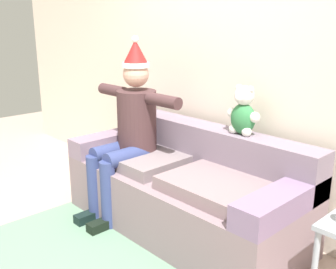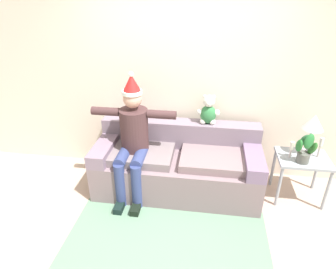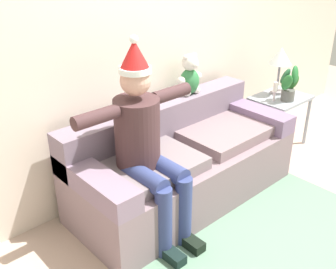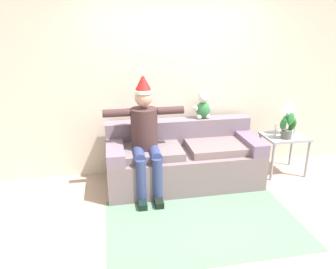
# 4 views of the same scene
# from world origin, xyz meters

# --- Properties ---
(ground_plane) EXTENTS (10.00, 10.00, 0.00)m
(ground_plane) POSITION_xyz_m (0.00, 0.00, 0.00)
(ground_plane) COLOR tan
(back_wall) EXTENTS (7.00, 0.10, 2.70)m
(back_wall) POSITION_xyz_m (0.00, 1.55, 1.35)
(back_wall) COLOR beige
(back_wall) RESTS_ON ground_plane
(couch) EXTENTS (2.05, 0.87, 0.83)m
(couch) POSITION_xyz_m (0.00, 1.03, 0.34)
(couch) COLOR gray
(couch) RESTS_ON ground_plane
(person_seated) EXTENTS (1.02, 0.77, 1.55)m
(person_seated) POSITION_xyz_m (-0.53, 0.87, 0.80)
(person_seated) COLOR #452C2D
(person_seated) RESTS_ON ground_plane
(teddy_bear) EXTENTS (0.29, 0.17, 0.38)m
(teddy_bear) POSITION_xyz_m (0.35, 1.30, 1.00)
(teddy_bear) COLOR #307741
(teddy_bear) RESTS_ON couch
(side_table) EXTENTS (0.60, 0.48, 0.58)m
(side_table) POSITION_xyz_m (1.50, 1.03, 0.49)
(side_table) COLOR #939CA6
(side_table) RESTS_ON ground_plane
(table_lamp) EXTENTS (0.24, 0.24, 0.51)m
(table_lamp) POSITION_xyz_m (1.56, 1.13, 0.98)
(table_lamp) COLOR gray
(table_lamp) RESTS_ON side_table
(potted_plant) EXTENTS (0.25, 0.22, 0.40)m
(potted_plant) POSITION_xyz_m (1.46, 0.93, 0.76)
(potted_plant) COLOR #5B5C55
(potted_plant) RESTS_ON side_table
(candle_tall) EXTENTS (0.04, 0.04, 0.21)m
(candle_tall) POSITION_xyz_m (1.34, 1.01, 0.71)
(candle_tall) COLOR beige
(candle_tall) RESTS_ON side_table
(candle_short) EXTENTS (0.04, 0.04, 0.26)m
(candle_short) POSITION_xyz_m (1.67, 1.07, 0.74)
(candle_short) COLOR beige
(candle_short) RESTS_ON side_table
(area_rug) EXTENTS (2.13, 1.32, 0.01)m
(area_rug) POSITION_xyz_m (0.00, 0.00, 0.00)
(area_rug) COLOR slate
(area_rug) RESTS_ON ground_plane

